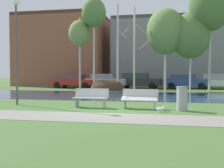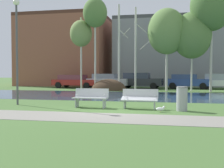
{
  "view_description": "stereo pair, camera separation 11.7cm",
  "coord_description": "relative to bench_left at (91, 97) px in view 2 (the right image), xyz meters",
  "views": [
    {
      "loc": [
        2.28,
        -11.29,
        1.6
      ],
      "look_at": [
        -0.23,
        1.51,
        1.07
      ],
      "focal_mm": 44.65,
      "sensor_mm": 36.0,
      "label": 1
    },
    {
      "loc": [
        2.4,
        -11.27,
        1.6
      ],
      "look_at": [
        -0.23,
        1.51,
        1.07
      ],
      "focal_mm": 44.65,
      "sensor_mm": 36.0,
      "label": 2
    }
  ],
  "objects": [
    {
      "name": "birch_right",
      "position": [
        5.39,
        12.5,
        4.3
      ],
      "size": [
        3.3,
        3.3,
        6.76
      ],
      "color": "beige",
      "rests_on": "ground"
    },
    {
      "name": "parked_hatch_third_dark",
      "position": [
        0.56,
        15.92,
        0.35
      ],
      "size": [
        4.6,
        2.43,
        1.59
      ],
      "color": "#282B30",
      "rests_on": "ground"
    },
    {
      "name": "parked_van_nearest_red",
      "position": [
        -6.14,
        15.5,
        0.27
      ],
      "size": [
        4.95,
        2.49,
        1.37
      ],
      "color": "maroon",
      "rests_on": "ground"
    },
    {
      "name": "birch_left",
      "position": [
        -3.17,
        12.58,
        6.55
      ],
      "size": [
        2.22,
        2.22,
        9.07
      ],
      "color": "beige",
      "rests_on": "ground"
    },
    {
      "name": "birch_center",
      "position": [
        0.61,
        12.49,
        3.29
      ],
      "size": [
        1.53,
        2.82,
        7.4
      ],
      "color": "beige",
      "rests_on": "ground"
    },
    {
      "name": "river_band",
      "position": [
        1.12,
        6.91,
        -0.47
      ],
      "size": [
        80.0,
        7.96,
        0.01
      ],
      "primitive_type": "cube",
      "color": "#2D475B",
      "rests_on": "ground"
    },
    {
      "name": "birch_center_left",
      "position": [
        -0.94,
        12.62,
        3.46
      ],
      "size": [
        1.14,
        1.91,
        7.75
      ],
      "color": "beige",
      "rests_on": "ground"
    },
    {
      "name": "soil_mound",
      "position": [
        -1.92,
        12.64,
        -0.47
      ],
      "size": [
        3.22,
        2.61,
        2.03
      ],
      "primitive_type": "ellipsoid",
      "color": "#423021",
      "rests_on": "ground"
    },
    {
      "name": "streetlamp",
      "position": [
        -3.9,
        0.36,
        3.04
      ],
      "size": [
        0.32,
        0.32,
        5.24
      ],
      "color": "#4C4C51",
      "rests_on": "ground"
    },
    {
      "name": "parked_suv_fifth_white",
      "position": [
        8.34,
        16.12,
        0.31
      ],
      "size": [
        4.39,
        2.27,
        1.5
      ],
      "color": "silver",
      "rests_on": "ground"
    },
    {
      "name": "bench_right",
      "position": [
        2.25,
        0.0,
        0.0
      ],
      "size": [
        1.62,
        0.62,
        0.87
      ],
      "color": "#B2B5B7",
      "rests_on": "ground"
    },
    {
      "name": "birch_center_right",
      "position": [
        3.28,
        12.31,
        4.67
      ],
      "size": [
        3.29,
        3.29,
        7.13
      ],
      "color": "beige",
      "rests_on": "ground"
    },
    {
      "name": "building_brick_low",
      "position": [
        -9.46,
        22.55,
        3.89
      ],
      "size": [
        10.65,
        9.72,
        8.73
      ],
      "color": "brown",
      "rests_on": "ground"
    },
    {
      "name": "trash_bin",
      "position": [
        4.04,
        -0.33,
        0.05
      ],
      "size": [
        0.48,
        0.48,
        1.02
      ],
      "color": "#999B9E",
      "rests_on": "ground"
    },
    {
      "name": "paved_path_strip",
      "position": [
        1.12,
        -2.69,
        -0.47
      ],
      "size": [
        60.0,
        2.14,
        0.01
      ],
      "primitive_type": "cube",
      "color": "gray",
      "rests_on": "ground"
    },
    {
      "name": "ground_plane",
      "position": [
        1.12,
        9.02,
        -0.47
      ],
      "size": [
        120.0,
        120.0,
        0.0
      ],
      "primitive_type": "plane",
      "color": "#476B33"
    },
    {
      "name": "birch_far_left",
      "position": [
        -4.66,
        13.0,
        4.8
      ],
      "size": [
        2.08,
        2.08,
        6.79
      ],
      "color": "#BCB7A8",
      "rests_on": "ground"
    },
    {
      "name": "parked_sedan_second_silver",
      "position": [
        -2.67,
        15.58,
        0.32
      ],
      "size": [
        4.35,
        2.4,
        1.49
      ],
      "color": "#B2B5BC",
      "rests_on": "ground"
    },
    {
      "name": "building_grey_warehouse",
      "position": [
        5.2,
        22.61,
        3.62
      ],
      "size": [
        16.4,
        6.46,
        8.18
      ],
      "color": "gray",
      "rests_on": "ground"
    },
    {
      "name": "parked_wagon_fourth_blue",
      "position": [
        5.26,
        16.35,
        0.3
      ],
      "size": [
        4.46,
        2.46,
        1.44
      ],
      "color": "#2D4793",
      "rests_on": "ground"
    },
    {
      "name": "seagull",
      "position": [
        3.18,
        -0.86,
        -0.34
      ],
      "size": [
        0.41,
        0.15,
        0.25
      ],
      "color": "white",
      "rests_on": "ground"
    },
    {
      "name": "bench_left",
      "position": [
        0.0,
        0.0,
        0.0
      ],
      "size": [
        1.62,
        0.62,
        0.87
      ],
      "color": "#B2B5B7",
      "rests_on": "ground"
    },
    {
      "name": "birch_far_right",
      "position": [
        6.91,
        12.07,
        6.65
      ],
      "size": [
        3.5,
        3.5,
        9.24
      ],
      "color": "#BCB7A8",
      "rests_on": "ground"
    }
  ]
}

